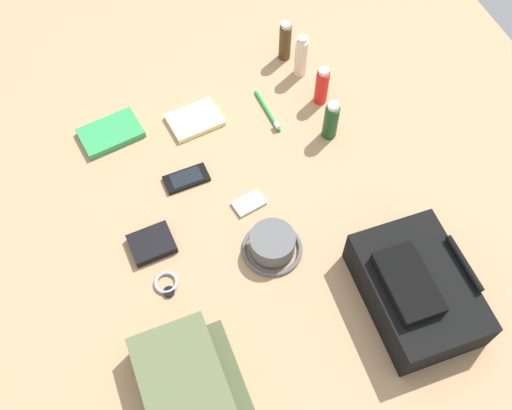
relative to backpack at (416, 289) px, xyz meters
The scene contains 15 objects.
ground_plane 0.46m from the backpack, 143.34° to the right, with size 2.64×2.02×0.02m, color tan.
backpack is the anchor object (origin of this frame).
toiletry_pouch 0.58m from the backpack, 87.90° to the right, with size 0.27×0.22×0.09m.
bucket_hat 0.36m from the backpack, 132.48° to the right, with size 0.16×0.16×0.07m.
cologne_bottle 0.87m from the backpack, behind, with size 0.04×0.04×0.14m.
lotion_bottle 0.79m from the backpack, behind, with size 0.04×0.04×0.14m.
sunscreen_spray 0.67m from the backpack, behind, with size 0.04×0.04×0.13m.
shampoo_bottle 0.54m from the backpack, behind, with size 0.04×0.04×0.13m.
paperback_novel 0.95m from the backpack, 142.79° to the right, with size 0.14×0.19×0.02m.
cell_phone 0.67m from the backpack, 142.01° to the right, with size 0.07×0.13×0.01m.
media_player 0.49m from the backpack, 144.70° to the right, with size 0.07×0.09×0.01m.
wristwatch 0.60m from the backpack, 113.94° to the right, with size 0.07×0.06×0.01m.
toothbrush 0.68m from the backpack, behind, with size 0.17×0.02×0.02m.
wallet 0.66m from the backpack, 123.10° to the right, with size 0.09×0.11×0.02m, color black.
notepad 0.79m from the backpack, 155.36° to the right, with size 0.11×0.15×0.02m, color beige.
Camera 1 is at (0.74, -0.27, 1.34)m, focal length 40.77 mm.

